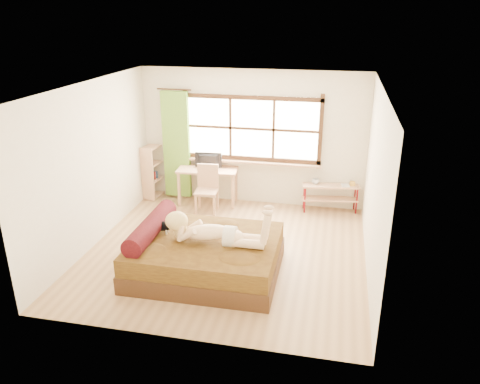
% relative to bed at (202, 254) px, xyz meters
% --- Properties ---
extents(floor, '(4.50, 4.50, 0.00)m').
position_rel_bed_xyz_m(floor, '(0.20, 0.68, -0.30)').
color(floor, '#9E754C').
rests_on(floor, ground).
extents(ceiling, '(4.50, 4.50, 0.00)m').
position_rel_bed_xyz_m(ceiling, '(0.20, 0.68, 2.40)').
color(ceiling, white).
rests_on(ceiling, wall_back).
extents(wall_back, '(4.50, 0.00, 4.50)m').
position_rel_bed_xyz_m(wall_back, '(0.20, 2.93, 1.05)').
color(wall_back, silver).
rests_on(wall_back, floor).
extents(wall_front, '(4.50, 0.00, 4.50)m').
position_rel_bed_xyz_m(wall_front, '(0.20, -1.57, 1.05)').
color(wall_front, silver).
rests_on(wall_front, floor).
extents(wall_left, '(0.00, 4.50, 4.50)m').
position_rel_bed_xyz_m(wall_left, '(-2.05, 0.68, 1.05)').
color(wall_left, silver).
rests_on(wall_left, floor).
extents(wall_right, '(0.00, 4.50, 4.50)m').
position_rel_bed_xyz_m(wall_right, '(2.45, 0.68, 1.05)').
color(wall_right, silver).
rests_on(wall_right, floor).
extents(window, '(2.80, 0.16, 1.46)m').
position_rel_bed_xyz_m(window, '(0.20, 2.90, 1.21)').
color(window, '#FFEDBF').
rests_on(window, wall_back).
extents(curtain, '(0.55, 0.10, 2.20)m').
position_rel_bed_xyz_m(curtain, '(-1.35, 2.81, 0.85)').
color(curtain, '#447F22').
rests_on(curtain, wall_back).
extents(bed, '(2.20, 1.76, 0.83)m').
position_rel_bed_xyz_m(bed, '(0.00, 0.00, 0.00)').
color(bed, '#33220F').
rests_on(bed, floor).
extents(woman, '(1.53, 0.45, 0.65)m').
position_rel_bed_xyz_m(woman, '(0.20, -0.05, 0.58)').
color(woman, beige).
rests_on(woman, bed).
extents(kitten, '(0.33, 0.13, 0.26)m').
position_rel_bed_xyz_m(kitten, '(-0.67, 0.10, 0.38)').
color(kitten, black).
rests_on(kitten, bed).
extents(desk, '(1.24, 0.64, 0.75)m').
position_rel_bed_xyz_m(desk, '(-0.65, 2.63, 0.35)').
color(desk, tan).
rests_on(desk, floor).
extents(monitor, '(0.55, 0.11, 0.31)m').
position_rel_bed_xyz_m(monitor, '(-0.65, 2.68, 0.61)').
color(monitor, black).
rests_on(monitor, desk).
extents(chair, '(0.45, 0.45, 0.94)m').
position_rel_bed_xyz_m(chair, '(-0.56, 2.27, 0.23)').
color(chair, tan).
rests_on(chair, floor).
extents(pipe_shelf, '(1.13, 0.44, 0.62)m').
position_rel_bed_xyz_m(pipe_shelf, '(1.82, 2.76, 0.11)').
color(pipe_shelf, tan).
rests_on(pipe_shelf, floor).
extents(cup, '(0.15, 0.15, 0.10)m').
position_rel_bed_xyz_m(cup, '(1.51, 2.75, 0.30)').
color(cup, gray).
rests_on(cup, pipe_shelf).
extents(book, '(0.18, 0.23, 0.02)m').
position_rel_bed_xyz_m(book, '(2.01, 2.75, 0.26)').
color(book, gray).
rests_on(book, pipe_shelf).
extents(bookshelf, '(0.33, 0.52, 1.13)m').
position_rel_bed_xyz_m(bookshelf, '(-1.88, 2.75, 0.28)').
color(bookshelf, tan).
rests_on(bookshelf, floor).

